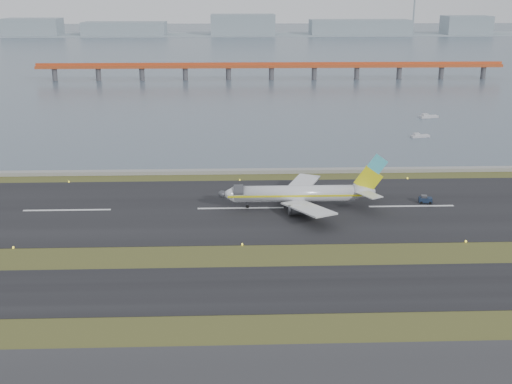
% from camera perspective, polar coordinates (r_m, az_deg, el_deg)
% --- Properties ---
extents(ground, '(1000.00, 1000.00, 0.00)m').
position_cam_1_polar(ground, '(120.94, -1.17, -6.13)').
color(ground, '#334719').
rests_on(ground, ground).
extents(taxiway_strip, '(1000.00, 18.00, 0.10)m').
position_cam_1_polar(taxiway_strip, '(110.04, -1.07, -8.62)').
color(taxiway_strip, black).
rests_on(taxiway_strip, ground).
extents(runway_strip, '(1000.00, 45.00, 0.10)m').
position_cam_1_polar(runway_strip, '(148.87, -1.36, -1.46)').
color(runway_strip, black).
rests_on(runway_strip, ground).
extents(seawall, '(1000.00, 2.50, 1.00)m').
position_cam_1_polar(seawall, '(177.37, -1.49, 1.85)').
color(seawall, gray).
rests_on(seawall, ground).
extents(bay_water, '(1400.00, 800.00, 1.30)m').
position_cam_1_polar(bay_water, '(572.76, -1.94, 12.74)').
color(bay_water, '#465864').
rests_on(bay_water, ground).
extents(red_pier, '(260.00, 5.00, 10.20)m').
position_cam_1_polar(red_pier, '(363.69, 1.38, 11.08)').
color(red_pier, '#BE4A20').
rests_on(red_pier, ground).
extents(far_shoreline, '(1400.00, 80.00, 60.50)m').
position_cam_1_polar(far_shoreline, '(732.09, -0.89, 14.28)').
color(far_shoreline, gray).
rests_on(far_shoreline, ground).
extents(airliner, '(38.52, 32.89, 12.80)m').
position_cam_1_polar(airliner, '(148.59, 4.04, -0.15)').
color(airliner, silver).
rests_on(airliner, ground).
extents(pushback_tug, '(3.21, 2.13, 1.93)m').
position_cam_1_polar(pushback_tug, '(157.46, 14.80, -0.64)').
color(pushback_tug, '#131F34').
rests_on(pushback_tug, ground).
extents(workboat_near, '(6.72, 3.35, 1.56)m').
position_cam_1_polar(workboat_near, '(227.87, 14.33, 4.86)').
color(workboat_near, '#BAB9BE').
rests_on(workboat_near, ground).
extents(workboat_far, '(7.68, 3.91, 1.79)m').
position_cam_1_polar(workboat_far, '(263.66, 15.05, 6.50)').
color(workboat_far, '#BAB9BE').
rests_on(workboat_far, ground).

